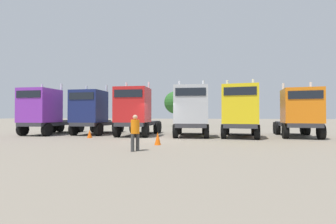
{
  "coord_description": "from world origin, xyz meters",
  "views": [
    {
      "loc": [
        3.49,
        -16.02,
        1.64
      ],
      "look_at": [
        0.17,
        3.77,
        1.92
      ],
      "focal_mm": 25.6,
      "sensor_mm": 36.0,
      "label": 1
    }
  ],
  "objects_px": {
    "semi_truck_navy": "(92,112)",
    "visitor_in_hivis": "(135,130)",
    "traffic_cone_near": "(90,134)",
    "semi_truck_silver": "(191,111)",
    "semi_truck_purple": "(45,111)",
    "semi_truck_orange": "(299,113)",
    "traffic_cone_mid": "(158,139)",
    "semi_truck_yellow": "(240,111)",
    "semi_truck_red": "(136,112)"
  },
  "relations": [
    {
      "from": "semi_truck_navy",
      "to": "visitor_in_hivis",
      "type": "bearing_deg",
      "value": 38.91
    },
    {
      "from": "traffic_cone_near",
      "to": "semi_truck_silver",
      "type": "bearing_deg",
      "value": 15.42
    },
    {
      "from": "semi_truck_purple",
      "to": "semi_truck_navy",
      "type": "bearing_deg",
      "value": 103.24
    },
    {
      "from": "semi_truck_silver",
      "to": "semi_truck_purple",
      "type": "bearing_deg",
      "value": -92.41
    },
    {
      "from": "semi_truck_navy",
      "to": "semi_truck_orange",
      "type": "relative_size",
      "value": 0.92
    },
    {
      "from": "semi_truck_navy",
      "to": "traffic_cone_mid",
      "type": "xyz_separation_m",
      "value": [
        6.94,
        -5.98,
        -1.55
      ]
    },
    {
      "from": "semi_truck_purple",
      "to": "traffic_cone_near",
      "type": "bearing_deg",
      "value": 70.18
    },
    {
      "from": "semi_truck_silver",
      "to": "semi_truck_yellow",
      "type": "distance_m",
      "value": 3.58
    },
    {
      "from": "semi_truck_orange",
      "to": "traffic_cone_mid",
      "type": "height_order",
      "value": "semi_truck_orange"
    },
    {
      "from": "traffic_cone_mid",
      "to": "visitor_in_hivis",
      "type": "bearing_deg",
      "value": -102.34
    },
    {
      "from": "semi_truck_red",
      "to": "semi_truck_yellow",
      "type": "distance_m",
      "value": 7.99
    },
    {
      "from": "semi_truck_purple",
      "to": "traffic_cone_mid",
      "type": "distance_m",
      "value": 12.06
    },
    {
      "from": "semi_truck_red",
      "to": "traffic_cone_mid",
      "type": "distance_m",
      "value": 6.28
    },
    {
      "from": "semi_truck_purple",
      "to": "semi_truck_red",
      "type": "bearing_deg",
      "value": 92.22
    },
    {
      "from": "semi_truck_purple",
      "to": "semi_truck_yellow",
      "type": "xyz_separation_m",
      "value": [
        15.85,
        0.02,
        -0.03
      ]
    },
    {
      "from": "traffic_cone_near",
      "to": "traffic_cone_mid",
      "type": "relative_size",
      "value": 0.85
    },
    {
      "from": "semi_truck_orange",
      "to": "traffic_cone_mid",
      "type": "distance_m",
      "value": 11.21
    },
    {
      "from": "semi_truck_yellow",
      "to": "traffic_cone_near",
      "type": "height_order",
      "value": "semi_truck_yellow"
    },
    {
      "from": "semi_truck_silver",
      "to": "semi_truck_navy",
      "type": "bearing_deg",
      "value": -98.04
    },
    {
      "from": "semi_truck_purple",
      "to": "semi_truck_yellow",
      "type": "distance_m",
      "value": 15.85
    },
    {
      "from": "semi_truck_red",
      "to": "visitor_in_hivis",
      "type": "xyz_separation_m",
      "value": [
        2.39,
        -7.78,
        -0.96
      ]
    },
    {
      "from": "semi_truck_red",
      "to": "semi_truck_orange",
      "type": "relative_size",
      "value": 1.02
    },
    {
      "from": "semi_truck_navy",
      "to": "traffic_cone_mid",
      "type": "bearing_deg",
      "value": 50.9
    },
    {
      "from": "semi_truck_orange",
      "to": "traffic_cone_mid",
      "type": "relative_size",
      "value": 8.81
    },
    {
      "from": "traffic_cone_near",
      "to": "visitor_in_hivis",
      "type": "bearing_deg",
      "value": -47.47
    },
    {
      "from": "semi_truck_orange",
      "to": "traffic_cone_mid",
      "type": "bearing_deg",
      "value": -50.2
    },
    {
      "from": "semi_truck_red",
      "to": "semi_truck_yellow",
      "type": "height_order",
      "value": "semi_truck_yellow"
    },
    {
      "from": "semi_truck_red",
      "to": "traffic_cone_near",
      "type": "distance_m",
      "value": 3.87
    },
    {
      "from": "semi_truck_purple",
      "to": "visitor_in_hivis",
      "type": "distance_m",
      "value": 12.79
    },
    {
      "from": "semi_truck_navy",
      "to": "semi_truck_red",
      "type": "height_order",
      "value": "semi_truck_red"
    },
    {
      "from": "semi_truck_purple",
      "to": "visitor_in_hivis",
      "type": "bearing_deg",
      "value": 54.29
    },
    {
      "from": "semi_truck_navy",
      "to": "semi_truck_red",
      "type": "bearing_deg",
      "value": 82.49
    },
    {
      "from": "semi_truck_navy",
      "to": "semi_truck_red",
      "type": "distance_m",
      "value": 4.06
    },
    {
      "from": "semi_truck_navy",
      "to": "semi_truck_red",
      "type": "xyz_separation_m",
      "value": [
        4.01,
        -0.65,
        0.02
      ]
    },
    {
      "from": "semi_truck_silver",
      "to": "semi_truck_yellow",
      "type": "height_order",
      "value": "semi_truck_silver"
    },
    {
      "from": "semi_truck_navy",
      "to": "semi_truck_orange",
      "type": "distance_m",
      "value": 16.29
    },
    {
      "from": "semi_truck_navy",
      "to": "visitor_in_hivis",
      "type": "height_order",
      "value": "semi_truck_navy"
    },
    {
      "from": "semi_truck_silver",
      "to": "semi_truck_yellow",
      "type": "relative_size",
      "value": 0.97
    },
    {
      "from": "semi_truck_navy",
      "to": "semi_truck_yellow",
      "type": "bearing_deg",
      "value": 87.68
    },
    {
      "from": "traffic_cone_mid",
      "to": "semi_truck_purple",
      "type": "bearing_deg",
      "value": 154.62
    },
    {
      "from": "semi_truck_yellow",
      "to": "visitor_in_hivis",
      "type": "bearing_deg",
      "value": -29.05
    },
    {
      "from": "semi_truck_yellow",
      "to": "traffic_cone_near",
      "type": "distance_m",
      "value": 11.09
    },
    {
      "from": "semi_truck_silver",
      "to": "semi_truck_red",
      "type": "bearing_deg",
      "value": -94.35
    },
    {
      "from": "semi_truck_orange",
      "to": "traffic_cone_near",
      "type": "height_order",
      "value": "semi_truck_orange"
    },
    {
      "from": "semi_truck_purple",
      "to": "traffic_cone_near",
      "type": "xyz_separation_m",
      "value": [
        5.06,
        -1.89,
        -1.69
      ]
    },
    {
      "from": "semi_truck_red",
      "to": "semi_truck_yellow",
      "type": "relative_size",
      "value": 1.05
    },
    {
      "from": "visitor_in_hivis",
      "to": "traffic_cone_mid",
      "type": "xyz_separation_m",
      "value": [
        0.53,
        2.44,
        -0.61
      ]
    },
    {
      "from": "semi_truck_navy",
      "to": "semi_truck_silver",
      "type": "bearing_deg",
      "value": 86.5
    },
    {
      "from": "semi_truck_purple",
      "to": "semi_truck_orange",
      "type": "bearing_deg",
      "value": 93.15
    },
    {
      "from": "semi_truck_silver",
      "to": "traffic_cone_mid",
      "type": "xyz_separation_m",
      "value": [
        -1.48,
        -5.22,
        -1.62
      ]
    }
  ]
}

